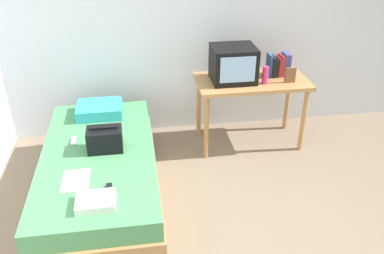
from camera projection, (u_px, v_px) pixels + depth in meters
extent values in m
plane|color=#84705B|center=(218.00, 244.00, 3.27)|extent=(8.00, 8.00, 0.00)
cube|color=silver|center=(184.00, 17.00, 4.36)|extent=(5.20, 0.10, 2.60)
cube|color=#B27F4C|center=(102.00, 183.00, 3.72)|extent=(1.00, 2.00, 0.31)
cube|color=#4C935B|center=(99.00, 160.00, 3.60)|extent=(0.97, 1.94, 0.18)
cube|color=#B27F4C|center=(252.00, 81.00, 4.28)|extent=(1.16, 0.60, 0.04)
cylinder|color=#B27F4C|center=(206.00, 128.00, 4.19)|extent=(0.05, 0.05, 0.71)
cylinder|color=#B27F4C|center=(303.00, 120.00, 4.33)|extent=(0.05, 0.05, 0.71)
cylinder|color=#B27F4C|center=(199.00, 107.00, 4.61)|extent=(0.05, 0.05, 0.71)
cylinder|color=#B27F4C|center=(287.00, 101.00, 4.74)|extent=(0.05, 0.05, 0.71)
cube|color=black|center=(233.00, 64.00, 4.17)|extent=(0.44, 0.38, 0.36)
cube|color=#8CB2E0|center=(238.00, 70.00, 4.00)|extent=(0.35, 0.01, 0.26)
cylinder|color=#E53372|center=(265.00, 75.00, 4.14)|extent=(0.06, 0.06, 0.18)
cube|color=#2D5699|center=(269.00, 65.00, 4.31)|extent=(0.03, 0.14, 0.24)
cube|color=black|center=(272.00, 66.00, 4.32)|extent=(0.04, 0.16, 0.22)
cube|color=black|center=(276.00, 67.00, 4.33)|extent=(0.03, 0.15, 0.19)
cube|color=#B72D33|center=(278.00, 66.00, 4.33)|extent=(0.02, 0.15, 0.20)
cube|color=#B72D33|center=(281.00, 65.00, 4.33)|extent=(0.03, 0.15, 0.22)
cube|color=#2D5699|center=(285.00, 64.00, 4.33)|extent=(0.04, 0.15, 0.24)
cube|color=#7A3D89|center=(287.00, 64.00, 4.34)|extent=(0.02, 0.16, 0.24)
cube|color=brown|center=(290.00, 75.00, 4.17)|extent=(0.11, 0.02, 0.16)
cube|color=#33A8B7|center=(100.00, 109.00, 4.15)|extent=(0.45, 0.36, 0.11)
cube|color=black|center=(105.00, 139.00, 3.55)|extent=(0.30, 0.20, 0.20)
cylinder|color=black|center=(103.00, 128.00, 3.49)|extent=(0.24, 0.02, 0.02)
cube|color=white|center=(76.00, 180.00, 3.19)|extent=(0.21, 0.29, 0.01)
cube|color=black|center=(109.00, 190.00, 3.08)|extent=(0.04, 0.16, 0.02)
cube|color=#B7B7BC|center=(74.00, 141.00, 3.69)|extent=(0.04, 0.14, 0.02)
cube|color=white|center=(96.00, 202.00, 2.93)|extent=(0.28, 0.22, 0.06)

